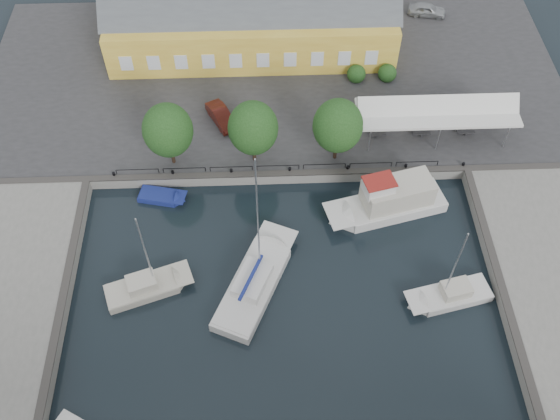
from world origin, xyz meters
name	(u,v)px	position (x,y,z in m)	size (l,w,h in m)	color
ground	(283,284)	(0.00, 0.00, 0.00)	(140.00, 140.00, 0.00)	black
north_quay	(274,80)	(0.00, 23.00, 0.50)	(56.00, 26.00, 1.00)	#2D2D30
quay_edge_fittings	(281,226)	(0.02, 4.75, 1.06)	(56.00, 24.72, 0.40)	#383533
warehouse	(245,14)	(-2.60, 28.36, 4.43)	(28.56, 14.00, 9.55)	gold
tent_canopy	(437,113)	(14.00, 14.50, 3.68)	(14.00, 4.00, 2.83)	silver
quay_trees	(253,128)	(-2.00, 12.00, 4.88)	(18.20, 4.20, 6.30)	black
car_silver	(427,10)	(16.75, 32.36, 1.68)	(1.61, 3.99, 1.36)	#A3A7AB
car_red	(221,116)	(-4.96, 16.86, 1.68)	(1.43, 4.11, 1.35)	#521912
center_sailboat	(255,283)	(-2.14, -0.10, 0.36)	(6.92, 10.48, 13.90)	silver
trawler	(390,202)	(9.13, 6.83, 1.02)	(10.49, 5.37, 5.00)	silver
east_boat_b	(450,296)	(12.51, -1.73, 0.26)	(6.79, 3.51, 9.20)	silver
west_boat_b	(147,288)	(-10.33, -0.16, 0.26)	(6.92, 4.25, 9.30)	#B7B4A5
launch_nw	(162,198)	(-9.95, 8.80, 0.09)	(4.23, 2.41, 0.88)	navy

